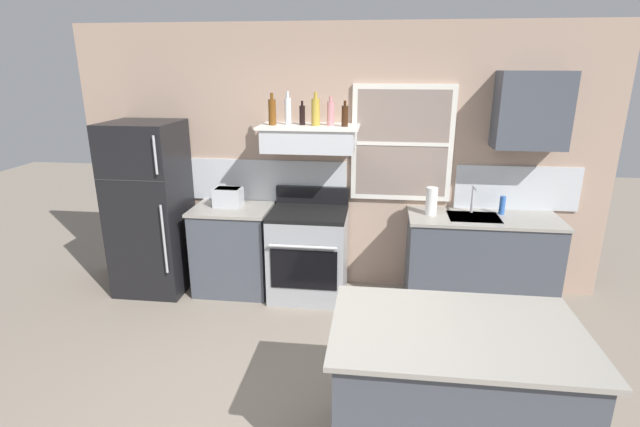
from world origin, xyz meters
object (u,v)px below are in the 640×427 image
bottle_amber_wine (272,112)px  paper_towel_roll (432,201)px  bottle_clear_tall (288,111)px  bottle_brown_stout (345,116)px  refrigerator (150,208)px  kitchen_island (451,396)px  bottle_balsamic_dark (302,115)px  dish_soap_bottle (502,205)px  bottle_champagne_gold_foil (316,112)px  bottle_rose_pink (331,113)px  toaster (228,197)px  stove_range (309,253)px

bottle_amber_wine → paper_towel_roll: size_ratio=1.12×
bottle_amber_wine → bottle_clear_tall: 0.16m
bottle_amber_wine → bottle_brown_stout: 0.70m
refrigerator → kitchen_island: (2.80, -2.05, -0.43)m
bottle_clear_tall → bottle_balsamic_dark: (0.14, -0.02, -0.04)m
dish_soap_bottle → bottle_champagne_gold_foil: bearing=-177.9°
bottle_rose_pink → bottle_clear_tall: bearing=176.0°
toaster → bottle_amber_wine: bottle_amber_wine is taller
refrigerator → paper_towel_roll: size_ratio=6.55×
stove_range → refrigerator: bearing=-179.2°
refrigerator → paper_towel_roll: (2.85, 0.06, 0.16)m
bottle_balsamic_dark → bottle_champagne_gold_foil: 0.15m
bottle_clear_tall → bottle_champagne_gold_foil: size_ratio=1.01×
toaster → bottle_rose_pink: bearing=1.3°
bottle_amber_wine → bottle_brown_stout: bottle_amber_wine is taller
paper_towel_roll → kitchen_island: 2.19m
bottle_balsamic_dark → bottle_rose_pink: bottle_rose_pink is taller
bottle_amber_wine → bottle_clear_tall: (0.14, 0.07, 0.01)m
stove_range → bottle_clear_tall: bearing=148.6°
bottle_balsamic_dark → dish_soap_bottle: (1.95, 0.03, -0.84)m
toaster → bottle_balsamic_dark: bearing=2.6°
refrigerator → paper_towel_roll: refrigerator is taller
bottle_rose_pink → dish_soap_bottle: 1.88m
bottle_balsamic_dark → toaster: bearing=-177.4°
bottle_clear_tall → bottle_brown_stout: size_ratio=1.32×
bottle_balsamic_dark → refrigerator: bearing=-175.2°
toaster → paper_towel_roll: size_ratio=1.10×
stove_range → dish_soap_bottle: same height
bottle_clear_tall → paper_towel_roll: (1.41, -0.09, -0.83)m
refrigerator → toaster: bearing=7.0°
bottle_amber_wine → dish_soap_bottle: bearing=2.0°
bottle_clear_tall → kitchen_island: (1.36, -2.20, -1.42)m
bottle_clear_tall → kitchen_island: bottle_clear_tall is taller
bottle_brown_stout → bottle_champagne_gold_foil: bearing=174.3°
bottle_balsamic_dark → bottle_brown_stout: bearing=-9.3°
bottle_amber_wine → paper_towel_roll: bearing=-0.8°
bottle_champagne_gold_foil → dish_soap_bottle: bearing=2.1°
bottle_clear_tall → bottle_balsamic_dark: bearing=-7.5°
bottle_brown_stout → toaster: bearing=178.4°
bottle_clear_tall → toaster: bearing=-175.2°
toaster → stove_range: 1.00m
refrigerator → bottle_clear_tall: bottle_clear_tall is taller
bottle_rose_pink → bottle_brown_stout: bottle_rose_pink is taller
bottle_brown_stout → stove_range: bearing=-172.9°
bottle_clear_tall → bottle_champagne_gold_foil: bearing=-11.9°
bottle_rose_pink → paper_towel_roll: (0.99, -0.06, -0.82)m
bottle_champagne_gold_foil → dish_soap_bottle: bottle_champagne_gold_foil is taller
refrigerator → toaster: (0.81, 0.10, 0.12)m
dish_soap_bottle → kitchen_island: (-0.73, -2.21, -0.54)m
bottle_champagne_gold_foil → bottle_clear_tall: bearing=168.1°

